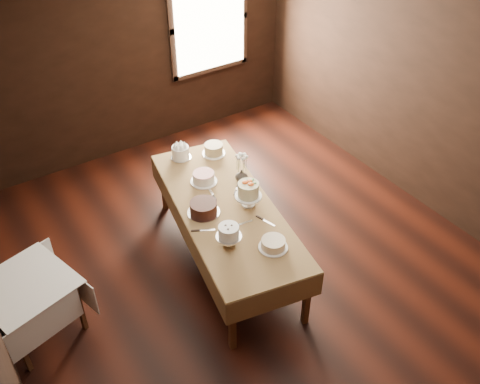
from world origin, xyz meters
name	(u,v)px	position (x,y,z in m)	size (l,w,h in m)	color
floor	(250,269)	(0.00, 0.00, 0.00)	(5.00, 6.00, 0.01)	black
ceiling	(254,19)	(0.00, 0.00, 2.80)	(5.00, 6.00, 0.01)	beige
wall_back	(123,57)	(0.00, 3.00, 1.40)	(5.00, 0.02, 2.80)	black
wall_right	(431,97)	(2.50, 0.00, 1.40)	(0.02, 6.00, 2.80)	black
window	(210,23)	(1.30, 2.94, 1.60)	(1.10, 0.05, 1.30)	#FFEABF
display_table	(226,210)	(-0.12, 0.29, 0.70)	(1.39, 2.57, 0.76)	#472714
side_table	(26,290)	(-2.18, 0.45, 0.59)	(0.98, 0.98, 0.66)	#472714
cake_meringue	(181,153)	(-0.08, 1.34, 0.83)	(0.28, 0.28, 0.15)	silver
cake_speckled	(214,149)	(0.29, 1.20, 0.82)	(0.31, 0.31, 0.13)	white
cake_lattice	(204,178)	(-0.10, 0.78, 0.81)	(0.30, 0.30, 0.11)	white
cake_chocolate	(203,208)	(-0.37, 0.32, 0.82)	(0.39, 0.39, 0.13)	silver
cake_flowers	(248,195)	(0.09, 0.18, 0.88)	(0.30, 0.30, 0.29)	white
cake_swirl	(229,236)	(-0.40, -0.21, 0.86)	(0.26, 0.26, 0.23)	silver
cake_cream	(273,244)	(-0.08, -0.49, 0.80)	(0.28, 0.28, 0.10)	white
cake_server_a	(246,222)	(-0.09, -0.04, 0.76)	(0.24, 0.03, 0.01)	silver
cake_server_b	(269,223)	(0.10, -0.18, 0.76)	(0.24, 0.03, 0.01)	silver
cake_server_c	(211,191)	(-0.12, 0.59, 0.76)	(0.24, 0.03, 0.01)	silver
cake_server_d	(238,186)	(0.18, 0.51, 0.76)	(0.24, 0.03, 0.01)	silver
cake_server_e	(208,230)	(-0.47, 0.07, 0.76)	(0.24, 0.03, 0.01)	silver
flower_vase	(242,176)	(0.26, 0.57, 0.83)	(0.14, 0.14, 0.15)	#2D2823
flower_bouquet	(242,161)	(0.26, 0.57, 1.02)	(0.14, 0.14, 0.20)	white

